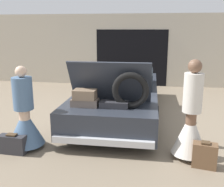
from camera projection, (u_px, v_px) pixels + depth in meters
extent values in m
plane|color=#7F705B|center=(119.00, 114.00, 7.01)|extent=(40.00, 40.00, 0.00)
cube|color=beige|center=(132.00, 50.00, 10.38)|extent=(12.00, 0.12, 2.80)
cube|color=black|center=(131.00, 58.00, 10.38)|extent=(2.80, 0.02, 2.20)
cube|color=#2D333D|center=(120.00, 97.00, 6.90)|extent=(1.92, 4.79, 0.56)
cube|color=#1E2328|center=(121.00, 78.00, 7.06)|extent=(1.69, 1.53, 0.41)
cylinder|color=black|center=(98.00, 88.00, 8.48)|extent=(0.18, 0.68, 0.68)
cylinder|color=black|center=(153.00, 90.00, 8.22)|extent=(0.18, 0.68, 0.68)
cylinder|color=black|center=(71.00, 118.00, 5.68)|extent=(0.18, 0.68, 0.68)
cylinder|color=black|center=(154.00, 122.00, 5.42)|extent=(0.18, 0.68, 0.68)
cube|color=silver|center=(102.00, 142.00, 4.61)|extent=(1.83, 0.10, 0.12)
cube|color=#2D333D|center=(110.00, 83.00, 5.23)|extent=(1.63, 0.53, 0.89)
cube|color=#75665B|center=(85.00, 103.00, 5.13)|extent=(0.52, 0.28, 0.14)
cube|color=#2D2D33|center=(114.00, 104.00, 5.05)|extent=(0.55, 0.26, 0.12)
cube|color=#8C7259|center=(85.00, 94.00, 5.09)|extent=(0.43, 0.30, 0.19)
torus|color=black|center=(130.00, 90.00, 4.93)|extent=(0.70, 0.12, 0.70)
cylinder|color=beige|center=(26.00, 128.00, 4.95)|extent=(0.20, 0.20, 0.76)
cone|color=slate|center=(25.00, 127.00, 4.94)|extent=(0.69, 0.69, 0.69)
cylinder|color=slate|center=(23.00, 93.00, 4.79)|extent=(0.36, 0.36, 0.60)
sphere|color=beige|center=(21.00, 72.00, 4.69)|extent=(0.21, 0.21, 0.21)
cylinder|color=brown|center=(190.00, 135.00, 4.54)|extent=(0.18, 0.18, 0.84)
cone|color=silver|center=(190.00, 133.00, 4.53)|extent=(0.61, 0.61, 0.76)
cylinder|color=silver|center=(193.00, 93.00, 4.36)|extent=(0.32, 0.32, 0.67)
sphere|color=brown|center=(195.00, 66.00, 4.26)|extent=(0.23, 0.23, 0.23)
cube|color=#2D2D33|center=(13.00, 144.00, 4.76)|extent=(0.51, 0.21, 0.34)
cube|color=#4C3823|center=(12.00, 135.00, 4.71)|extent=(0.18, 0.12, 0.02)
cube|color=brown|center=(205.00, 155.00, 4.27)|extent=(0.42, 0.27, 0.41)
cube|color=#4C3823|center=(206.00, 143.00, 4.21)|extent=(0.16, 0.15, 0.02)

